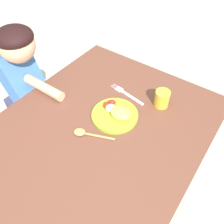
# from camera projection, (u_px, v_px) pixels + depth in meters

# --- Properties ---
(ground_plane) EXTENTS (8.00, 8.00, 0.00)m
(ground_plane) POSITION_uv_depth(u_px,v_px,m) (103.00, 197.00, 1.62)
(ground_plane) COLOR beige
(dining_table) EXTENTS (1.10, 0.89, 0.74)m
(dining_table) POSITION_uv_depth(u_px,v_px,m) (99.00, 141.00, 1.15)
(dining_table) COLOR brown
(dining_table) RESTS_ON ground_plane
(plate) EXTENTS (0.22, 0.22, 0.05)m
(plate) POSITION_uv_depth(u_px,v_px,m) (116.00, 114.00, 1.12)
(plate) COLOR #94C42D
(plate) RESTS_ON dining_table
(fork) EXTENTS (0.05, 0.21, 0.01)m
(fork) POSITION_uv_depth(u_px,v_px,m) (127.00, 94.00, 1.23)
(fork) COLOR silver
(fork) RESTS_ON dining_table
(spoon) EXTENTS (0.09, 0.18, 0.02)m
(spoon) POSITION_uv_depth(u_px,v_px,m) (85.00, 133.00, 1.05)
(spoon) COLOR tan
(spoon) RESTS_ON dining_table
(drinking_cup) EXTENTS (0.07, 0.07, 0.09)m
(drinking_cup) POSITION_uv_depth(u_px,v_px,m) (162.00, 99.00, 1.15)
(drinking_cup) COLOR gold
(drinking_cup) RESTS_ON dining_table
(person) EXTENTS (0.20, 0.42, 1.06)m
(person) POSITION_uv_depth(u_px,v_px,m) (28.00, 96.00, 1.42)
(person) COLOR #3D3E62
(person) RESTS_ON ground_plane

